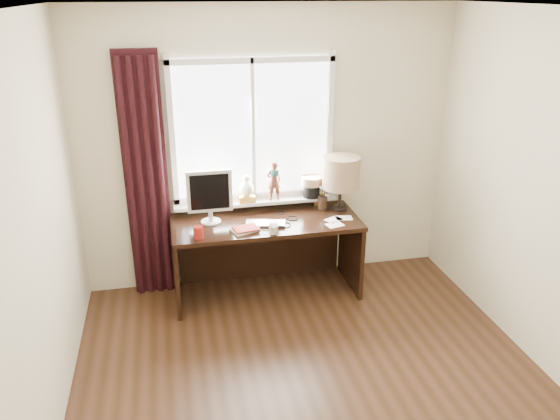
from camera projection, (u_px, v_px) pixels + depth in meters
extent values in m
cube|color=#442819|center=(325.00, 410.00, 3.77)|extent=(3.50, 4.00, 0.00)
cube|color=white|center=(340.00, 10.00, 2.79)|extent=(3.50, 4.00, 0.00)
cube|color=beige|center=(269.00, 150.00, 5.09)|extent=(3.50, 0.00, 2.60)
cube|color=beige|center=(20.00, 269.00, 2.94)|extent=(0.00, 4.00, 2.60)
imported|color=silver|center=(266.00, 223.00, 4.85)|extent=(0.39, 0.30, 0.03)
imported|color=white|center=(273.00, 229.00, 4.66)|extent=(0.12, 0.12, 0.09)
cylinder|color=maroon|center=(198.00, 232.00, 4.57)|extent=(0.08, 0.08, 0.11)
cube|color=white|center=(253.00, 130.00, 4.97)|extent=(1.40, 0.02, 1.30)
cube|color=silver|center=(254.00, 195.00, 5.19)|extent=(1.50, 0.05, 0.05)
cube|color=silver|center=(252.00, 60.00, 4.71)|extent=(1.50, 0.05, 0.05)
cube|color=silver|center=(172.00, 135.00, 4.81)|extent=(0.05, 0.05, 1.40)
cube|color=silver|center=(330.00, 127.00, 5.09)|extent=(0.05, 0.05, 1.40)
cube|color=silver|center=(253.00, 131.00, 4.95)|extent=(0.03, 0.05, 1.30)
cube|color=silver|center=(255.00, 201.00, 5.16)|extent=(1.52, 0.18, 0.03)
cylinder|color=maroon|center=(204.00, 192.00, 5.00)|extent=(0.13, 0.13, 0.24)
cube|color=gold|center=(247.00, 198.00, 5.10)|extent=(0.15, 0.12, 0.06)
sphere|color=beige|center=(247.00, 189.00, 5.07)|extent=(0.13, 0.13, 0.13)
sphere|color=beige|center=(246.00, 178.00, 5.03)|extent=(0.07, 0.07, 0.07)
imported|color=#5C2C20|center=(274.00, 181.00, 5.09)|extent=(0.14, 0.10, 0.38)
cylinder|color=#1E4C51|center=(275.00, 173.00, 5.05)|extent=(0.09, 0.09, 0.05)
cylinder|color=black|center=(312.00, 191.00, 5.21)|extent=(0.16, 0.16, 0.12)
cylinder|color=#8C6B4C|center=(312.00, 181.00, 5.17)|extent=(0.20, 0.20, 0.08)
cube|color=black|center=(146.00, 179.00, 4.87)|extent=(0.38, 0.05, 2.25)
cylinder|color=black|center=(130.00, 184.00, 4.82)|extent=(0.06, 0.06, 2.20)
cylinder|color=black|center=(141.00, 183.00, 4.84)|extent=(0.06, 0.06, 2.20)
cylinder|color=black|center=(151.00, 182.00, 4.85)|extent=(0.06, 0.06, 2.20)
cylinder|color=black|center=(161.00, 182.00, 4.87)|extent=(0.06, 0.06, 2.20)
cube|color=black|center=(266.00, 223.00, 4.95)|extent=(1.70, 0.70, 0.04)
cube|color=black|center=(176.00, 268.00, 4.93)|extent=(0.04, 0.64, 0.71)
cube|color=black|center=(351.00, 251.00, 5.25)|extent=(0.04, 0.64, 0.71)
cube|color=black|center=(260.00, 244.00, 5.40)|extent=(1.60, 0.03, 0.71)
cylinder|color=beige|center=(211.00, 222.00, 4.90)|extent=(0.18, 0.18, 0.01)
cylinder|color=beige|center=(211.00, 216.00, 4.88)|extent=(0.04, 0.04, 0.10)
cube|color=beige|center=(209.00, 191.00, 4.79)|extent=(0.40, 0.04, 0.38)
cube|color=black|center=(210.00, 192.00, 4.77)|extent=(0.34, 0.01, 0.32)
cube|color=beige|center=(245.00, 230.00, 4.73)|extent=(0.26, 0.23, 0.02)
cube|color=maroon|center=(246.00, 228.00, 4.72)|extent=(0.23, 0.19, 0.01)
cylinder|color=black|center=(322.00, 203.00, 5.18)|extent=(0.09, 0.09, 0.12)
cylinder|color=black|center=(321.00, 198.00, 5.16)|extent=(0.01, 0.01, 0.22)
cylinder|color=black|center=(324.00, 200.00, 5.16)|extent=(0.01, 0.01, 0.19)
cylinder|color=black|center=(322.00, 196.00, 5.17)|extent=(0.01, 0.01, 0.25)
cylinder|color=black|center=(324.00, 200.00, 5.18)|extent=(0.01, 0.01, 0.17)
cube|color=gold|center=(320.00, 199.00, 5.26)|extent=(0.10, 0.03, 0.13)
cube|color=#996633|center=(320.00, 200.00, 5.25)|extent=(0.07, 0.02, 0.10)
cylinder|color=black|center=(339.00, 208.00, 5.18)|extent=(0.14, 0.14, 0.03)
cylinder|color=black|center=(340.00, 196.00, 5.14)|extent=(0.03, 0.03, 0.22)
cylinder|color=tan|center=(341.00, 172.00, 5.05)|extent=(0.35, 0.35, 0.30)
cube|color=white|center=(334.00, 220.00, 4.96)|extent=(0.18, 0.17, 0.00)
cube|color=white|center=(344.00, 218.00, 4.99)|extent=(0.16, 0.13, 0.00)
cube|color=white|center=(335.00, 225.00, 4.85)|extent=(0.17, 0.14, 0.00)
torus|color=black|center=(284.00, 225.00, 4.84)|extent=(0.18, 0.18, 0.01)
torus|color=black|center=(292.00, 218.00, 4.98)|extent=(0.15, 0.15, 0.01)
torus|color=black|center=(281.00, 213.00, 5.11)|extent=(0.13, 0.13, 0.01)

